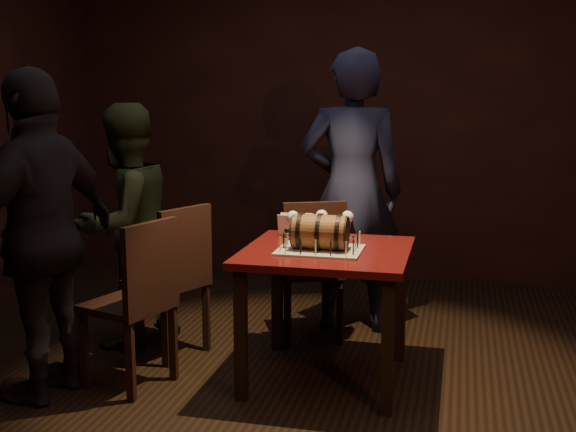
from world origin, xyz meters
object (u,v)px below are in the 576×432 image
at_px(wine_glass_right, 348,218).
at_px(chair_left_front, 138,295).
at_px(pint_of_ale, 307,227).
at_px(person_left_rear, 125,225).
at_px(chair_left_rear, 175,273).
at_px(pub_table, 327,268).
at_px(chair_back, 311,263).
at_px(person_back, 352,192).
at_px(barrel_cake, 320,232).
at_px(wine_glass_mid, 322,217).
at_px(person_left_front, 43,236).
at_px(wine_glass_left, 293,218).

distance_m(wine_glass_right, chair_left_front, 1.28).
xyz_separation_m(pint_of_ale, person_left_rear, (-1.20, 0.09, -0.06)).
xyz_separation_m(wine_glass_right, chair_left_rear, (-1.02, -0.19, -0.35)).
xyz_separation_m(pub_table, chair_back, (-0.21, 0.58, -0.12)).
bearing_deg(chair_left_front, wine_glass_right, 33.41).
bearing_deg(chair_left_rear, person_back, 38.79).
distance_m(wine_glass_right, pint_of_ale, 0.25).
distance_m(pub_table, barrel_cake, 0.23).
xyz_separation_m(wine_glass_mid, person_left_front, (-1.30, -0.87, -0.00)).
distance_m(wine_glass_left, person_left_front, 1.39).
bearing_deg(pub_table, person_left_front, -158.66).
height_order(wine_glass_mid, chair_back, chair_back).
bearing_deg(chair_left_rear, wine_glass_left, 8.83).
height_order(pub_table, person_left_rear, person_left_rear).
relative_size(wine_glass_right, chair_left_front, 0.17).
bearing_deg(pub_table, barrel_cake, -112.46).
bearing_deg(person_back, barrel_cake, 81.05).
bearing_deg(person_left_front, person_back, 146.68).
distance_m(wine_glass_mid, chair_left_front, 1.16).
relative_size(pint_of_ale, person_left_front, 0.09).
xyz_separation_m(pint_of_ale, person_left_front, (-1.24, -0.77, 0.04)).
bearing_deg(barrel_cake, pub_table, 67.54).
bearing_deg(chair_back, person_left_front, -136.55).
relative_size(chair_left_front, person_left_front, 0.54).
bearing_deg(person_left_front, wine_glass_left, 135.30).
bearing_deg(wine_glass_mid, chair_left_front, -142.33).
bearing_deg(chair_left_front, pub_table, 19.88).
bearing_deg(barrel_cake, person_back, 88.65).
xyz_separation_m(wine_glass_right, chair_back, (-0.27, 0.25, -0.35)).
xyz_separation_m(chair_left_front, person_left_front, (-0.43, -0.20, 0.34)).
height_order(pub_table, barrel_cake, barrel_cake).
height_order(chair_left_rear, chair_left_front, same).
relative_size(person_back, person_left_front, 1.09).
height_order(pub_table, wine_glass_left, wine_glass_left).
xyz_separation_m(chair_left_front, person_left_rear, (-0.39, 0.66, 0.24)).
distance_m(pint_of_ale, chair_left_rear, 0.86).
height_order(wine_glass_left, chair_left_front, chair_left_front).
bearing_deg(wine_glass_left, person_left_front, -145.10).
height_order(chair_left_front, person_left_rear, person_left_rear).
relative_size(pub_table, barrel_cake, 2.58).
relative_size(wine_glass_right, chair_back, 0.17).
xyz_separation_m(wine_glass_left, wine_glass_right, (0.31, 0.08, 0.00)).
height_order(barrel_cake, person_left_front, person_left_front).
distance_m(chair_left_front, person_left_rear, 0.80).
bearing_deg(pint_of_ale, barrel_cake, -65.56).
relative_size(pub_table, chair_left_front, 0.97).
bearing_deg(person_left_front, chair_left_rear, 157.99).
bearing_deg(person_left_rear, wine_glass_mid, 112.03).
distance_m(wine_glass_mid, person_left_front, 1.57).
distance_m(wine_glass_right, chair_left_rear, 1.09).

